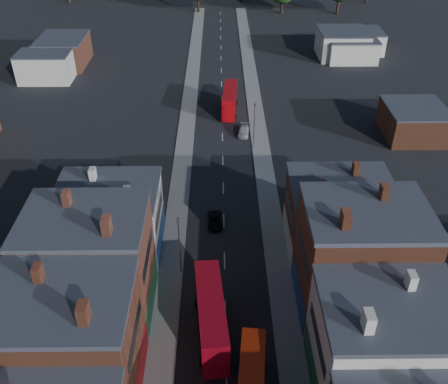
{
  "coord_description": "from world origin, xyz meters",
  "views": [
    {
      "loc": [
        -0.55,
        -13.62,
        41.71
      ],
      "look_at": [
        0.0,
        38.01,
        6.15
      ],
      "focal_mm": 40.0,
      "sensor_mm": 36.0,
      "label": 1
    }
  ],
  "objects_px": {
    "bus_2": "(230,100)",
    "car_2": "(215,220)",
    "car_3": "(244,131)",
    "bus_0": "(211,316)"
  },
  "relations": [
    {
      "from": "bus_0",
      "to": "car_2",
      "type": "bearing_deg",
      "value": 83.68
    },
    {
      "from": "car_2",
      "to": "car_3",
      "type": "relative_size",
      "value": 0.94
    },
    {
      "from": "bus_0",
      "to": "car_2",
      "type": "xyz_separation_m",
      "value": [
        0.3,
        18.44,
        -2.11
      ]
    },
    {
      "from": "bus_0",
      "to": "bus_2",
      "type": "relative_size",
      "value": 1.1
    },
    {
      "from": "car_2",
      "to": "car_3",
      "type": "xyz_separation_m",
      "value": [
        4.96,
        25.65,
        0.07
      ]
    },
    {
      "from": "bus_0",
      "to": "car_3",
      "type": "xyz_separation_m",
      "value": [
        5.26,
        44.09,
        -2.04
      ]
    },
    {
      "from": "bus_2",
      "to": "car_3",
      "type": "bearing_deg",
      "value": -71.84
    },
    {
      "from": "bus_0",
      "to": "car_2",
      "type": "relative_size",
      "value": 2.78
    },
    {
      "from": "bus_2",
      "to": "car_2",
      "type": "distance_m",
      "value": 35.04
    },
    {
      "from": "bus_0",
      "to": "car_3",
      "type": "height_order",
      "value": "bus_0"
    }
  ]
}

